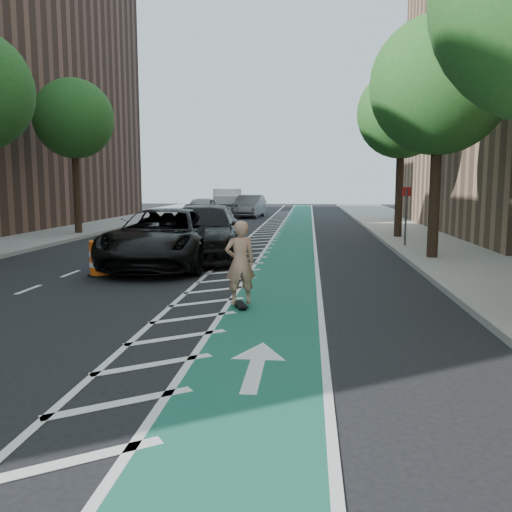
# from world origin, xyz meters

# --- Properties ---
(ground) EXTENTS (120.00, 120.00, 0.00)m
(ground) POSITION_xyz_m (0.00, 0.00, 0.00)
(ground) COLOR black
(ground) RESTS_ON ground
(bike_lane) EXTENTS (2.00, 90.00, 0.01)m
(bike_lane) POSITION_xyz_m (3.00, 10.00, 0.01)
(bike_lane) COLOR #1B5E45
(bike_lane) RESTS_ON ground
(buffer_strip) EXTENTS (1.40, 90.00, 0.01)m
(buffer_strip) POSITION_xyz_m (1.50, 10.00, 0.01)
(buffer_strip) COLOR silver
(buffer_strip) RESTS_ON ground
(sidewalk_right) EXTENTS (5.00, 90.00, 0.15)m
(sidewalk_right) POSITION_xyz_m (9.50, 10.00, 0.07)
(sidewalk_right) COLOR gray
(sidewalk_right) RESTS_ON ground
(curb_right) EXTENTS (0.12, 90.00, 0.16)m
(curb_right) POSITION_xyz_m (7.05, 10.00, 0.08)
(curb_right) COLOR gray
(curb_right) RESTS_ON ground
(curb_left) EXTENTS (0.12, 90.00, 0.16)m
(curb_left) POSITION_xyz_m (-7.05, 10.00, 0.08)
(curb_left) COLOR gray
(curb_left) RESTS_ON ground
(tree_r_c) EXTENTS (4.20, 4.20, 7.90)m
(tree_r_c) POSITION_xyz_m (7.90, 8.00, 5.77)
(tree_r_c) COLOR #382619
(tree_r_c) RESTS_ON ground
(tree_r_d) EXTENTS (4.20, 4.20, 7.90)m
(tree_r_d) POSITION_xyz_m (7.90, 16.00, 5.77)
(tree_r_d) COLOR #382619
(tree_r_d) RESTS_ON ground
(tree_l_d) EXTENTS (4.20, 4.20, 7.90)m
(tree_l_d) POSITION_xyz_m (-7.90, 16.00, 5.77)
(tree_l_d) COLOR #382619
(tree_l_d) RESTS_ON ground
(sign_post) EXTENTS (0.35, 0.08, 2.47)m
(sign_post) POSITION_xyz_m (7.60, 12.00, 1.35)
(sign_post) COLOR #4C4C4C
(sign_post) RESTS_ON ground
(skateboard) EXTENTS (0.41, 0.72, 0.09)m
(skateboard) POSITION_xyz_m (2.30, 0.95, 0.08)
(skateboard) COLOR black
(skateboard) RESTS_ON ground
(skateboarder) EXTENTS (0.75, 0.61, 1.77)m
(skateboarder) POSITION_xyz_m (2.30, 0.95, 0.98)
(skateboarder) COLOR tan
(skateboarder) RESTS_ON skateboard
(suv_near) EXTENTS (3.24, 6.65, 1.82)m
(suv_near) POSITION_xyz_m (-0.88, 6.65, 0.91)
(suv_near) COLOR black
(suv_near) RESTS_ON ground
(suv_far) EXTENTS (3.05, 6.55, 1.85)m
(suv_far) POSITION_xyz_m (0.00, 8.61, 0.93)
(suv_far) COLOR black
(suv_far) RESTS_ON ground
(car_silver) EXTENTS (2.11, 4.96, 1.67)m
(car_silver) POSITION_xyz_m (-3.89, 27.84, 0.84)
(car_silver) COLOR #A3A3A9
(car_silver) RESTS_ON ground
(car_grey) EXTENTS (2.29, 5.38, 1.72)m
(car_grey) POSITION_xyz_m (-0.93, 32.02, 0.86)
(car_grey) COLOR #5C5D62
(car_grey) RESTS_ON ground
(box_truck) EXTENTS (2.98, 5.45, 2.16)m
(box_truck) POSITION_xyz_m (-3.27, 35.94, 1.00)
(box_truck) COLOR silver
(box_truck) RESTS_ON ground
(barrel_a) EXTENTS (0.74, 0.74, 1.01)m
(barrel_a) POSITION_xyz_m (-2.20, 4.57, 0.48)
(barrel_a) COLOR #F2500C
(barrel_a) RESTS_ON ground
(barrel_b) EXTENTS (0.62, 0.62, 0.85)m
(barrel_b) POSITION_xyz_m (-3.60, 13.31, 0.40)
(barrel_b) COLOR orange
(barrel_b) RESTS_ON ground
(barrel_c) EXTENTS (0.75, 0.75, 1.02)m
(barrel_c) POSITION_xyz_m (-2.40, 19.00, 0.48)
(barrel_c) COLOR #FF620D
(barrel_c) RESTS_ON ground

